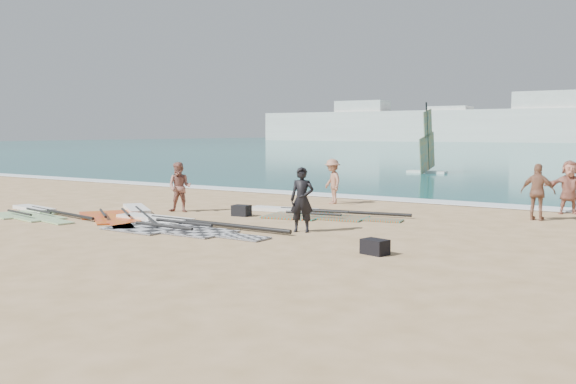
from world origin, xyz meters
The scene contains 15 objects.
ground centered at (0.00, 0.00, 0.00)m, with size 300.00×300.00×0.00m, color tan.
surf_line centered at (0.00, 12.30, 0.00)m, with size 300.00×1.20×0.04m, color white.
far_town centered at (-15.72, 150.00, 4.49)m, with size 160.00×8.00×12.00m.
rig_grey centered at (-1.96, 2.50, 0.05)m, with size 6.22×2.50×0.20m.
rig_green centered at (-7.47, 1.98, 0.05)m, with size 4.94×2.40×0.19m.
rig_orange centered at (-0.05, 6.70, 0.05)m, with size 5.51×2.55×0.20m.
rig_red centered at (-4.84, 3.43, 0.05)m, with size 4.68×4.39×0.20m.
gear_bag_near centered at (-1.69, 5.32, 0.17)m, with size 0.54×0.39×0.34m, color black.
gear_bag_far centered at (4.59, 1.85, 0.17)m, with size 0.55×0.39×0.33m, color black.
person_wetsuit centered at (1.62, 3.62, 0.86)m, with size 0.63×0.41×1.72m, color black.
beachgoer_left centered at (-4.00, 5.00, 0.83)m, with size 0.80×0.63×1.65m, color #9F6455.
beachgoer_mid centered at (-0.98, 9.90, 0.83)m, with size 1.07×0.61×1.66m, color #AC735A.
beachgoer_back centered at (6.34, 9.38, 0.85)m, with size 1.00×0.42×1.71m, color #976349.
beachgoer_right centered at (6.85, 11.50, 0.87)m, with size 1.61×0.51×1.74m, color #BA745E.
windsurfer_left centered at (-4.31, 28.06, 1.31)m, with size 2.50×3.03×4.52m.
Camera 1 is at (10.52, -10.65, 2.66)m, focal length 40.00 mm.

